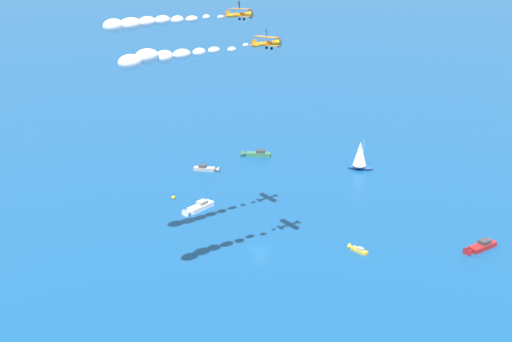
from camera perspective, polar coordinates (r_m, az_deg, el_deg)
name	(u,v)px	position (r m, az deg, el deg)	size (l,w,h in m)	color
ground_plane	(260,250)	(165.18, 0.34, -6.83)	(2000.00, 2000.00, 0.00)	navy
motorboat_far_port	(208,169)	(216.19, -4.17, 0.20)	(4.18, 8.82, 2.48)	#9E9993
motorboat_far_stbd	(255,154)	(228.98, -0.13, 1.49)	(4.68, 10.61, 2.99)	#33704C
motorboat_inshore	(197,208)	(186.90, -5.11, -3.20)	(9.12, 9.33, 3.01)	white
motorboat_offshore	(357,249)	(166.44, 8.71, -6.69)	(5.46, 4.43, 1.64)	gold
motorboat_trailing	(479,247)	(173.81, 18.68, -6.25)	(6.95, 9.97, 2.88)	#B21E1E
sailboat_ahead	(360,155)	(218.13, 8.97, 1.36)	(5.79, 8.57, 10.67)	#23478C
marker_buoy	(173,197)	(195.67, -7.14, -2.28)	(1.10, 1.10, 2.10)	yellow
biplane_lead	(240,14)	(154.76, -1.42, 13.38)	(7.02, 7.02, 3.62)	orange
wingwalker_lead	(239,4)	(154.65, -1.46, 14.19)	(0.85, 0.53, 1.78)	black
smoke_trail_lead	(142,23)	(142.44, -9.85, 12.46)	(15.78, 26.26, 3.24)	silver
biplane_wingman	(267,43)	(138.76, 0.94, 11.00)	(7.02, 7.02, 3.62)	orange
wingwalker_wingman	(266,32)	(138.55, 0.91, 11.90)	(0.85, 0.53, 1.78)	#1E4CB2
smoke_trail_wingman	(158,57)	(126.04, -8.47, 9.69)	(16.05, 25.94, 3.80)	silver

